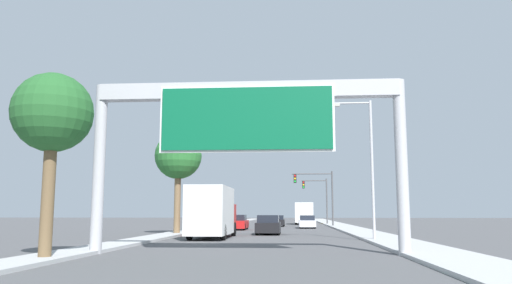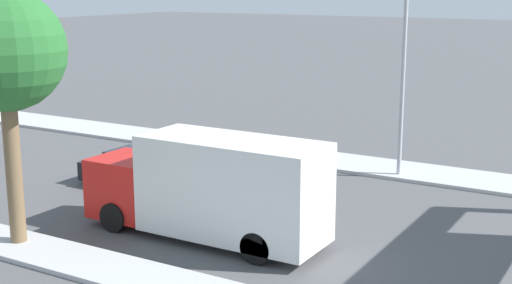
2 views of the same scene
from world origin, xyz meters
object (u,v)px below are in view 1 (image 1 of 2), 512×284
Objects in this scene: traffic_light_near_intersection at (320,189)px; traffic_light_mid_block at (319,194)px; sign_gantry at (247,120)px; car_mid_left at (307,222)px; palm_tree_background at (178,157)px; palm_tree_foreground at (53,115)px; car_far_center at (277,221)px; street_lamp_right at (367,157)px; car_far_left at (268,225)px; truck_box_primary at (304,213)px; car_near_left at (238,223)px; truck_box_secondary at (212,212)px.

traffic_light_mid_block is (0.44, 10.00, -0.24)m from traffic_light_near_intersection.
traffic_light_mid_block is at bearing 83.55° from sign_gantry.
car_mid_left is 20.51m from palm_tree_background.
palm_tree_background is at bearing 89.97° from palm_tree_foreground.
traffic_light_mid_block is at bearing 57.48° from car_far_center.
traffic_light_near_intersection is at bearing 92.53° from street_lamp_right.
traffic_light_mid_block is (5.66, 8.88, 3.63)m from car_far_center.
sign_gantry is at bearing -90.00° from car_far_left.
palm_tree_foreground is at bearing -107.86° from car_far_left.
car_near_left is at bearing -107.26° from truck_box_primary.
street_lamp_right reaches higher than palm_tree_foreground.
traffic_light_near_intersection reaches higher than car_near_left.
truck_box_primary is at bearing 98.56° from traffic_light_near_intersection.
palm_tree_foreground is (-7.09, -3.01, -0.27)m from sign_gantry.
traffic_light_mid_block is at bearing 91.26° from street_lamp_right.
traffic_light_near_intersection reaches higher than truck_box_secondary.
palm_tree_background reaches higher than car_mid_left.
palm_tree_background is (-10.58, -33.68, 4.53)m from truck_box_primary.
truck_box_secondary reaches higher than car_far_center.
traffic_light_near_intersection is at bearing 72.25° from truck_box_secondary.
truck_box_primary is at bearing 90.00° from car_mid_left.
sign_gantry is 1.66× the size of truck_box_primary.
palm_tree_foreground reaches higher than truck_box_secondary.
truck_box_primary is 1.00× the size of palm_tree_background.
car_near_left is 21.74m from street_lamp_right.
sign_gantry is 2.87× the size of car_near_left.
sign_gantry is at bearing -68.36° from palm_tree_background.
car_mid_left is 7.53m from car_far_center.
car_far_center is 28.59m from truck_box_secondary.
sign_gantry is at bearing -96.45° from traffic_light_mid_block.
sign_gantry is 13.90m from truck_box_secondary.
street_lamp_right is (13.63, 13.25, -0.24)m from palm_tree_foreground.
car_far_left is at bearing 126.70° from street_lamp_right.
car_far_left is 23.60m from palm_tree_foreground.
traffic_light_near_intersection reaches higher than car_far_center.
car_mid_left is 24.92m from street_lamp_right.
car_far_center is 11.14m from traffic_light_mid_block.
sign_gantry is 2.08× the size of traffic_light_mid_block.
car_far_center is at bearing 167.91° from traffic_light_near_intersection.
truck_box_secondary is at bearing 77.25° from palm_tree_foreground.
car_far_left is at bearing -70.71° from car_near_left.
car_near_left is 23.29m from traffic_light_mid_block.
car_far_center is (0.00, 41.23, -4.99)m from sign_gantry.
truck_box_secondary reaches higher than car_mid_left.
palm_tree_background reaches higher than sign_gantry.
palm_tree_foreground is at bearing -157.00° from sign_gantry.
car_mid_left is 6.97m from traffic_light_near_intersection.
traffic_light_near_intersection is 1.03× the size of traffic_light_mid_block.
traffic_light_mid_block is at bearing 82.08° from car_mid_left.
truck_box_primary is (7.00, 22.53, 0.86)m from car_near_left.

